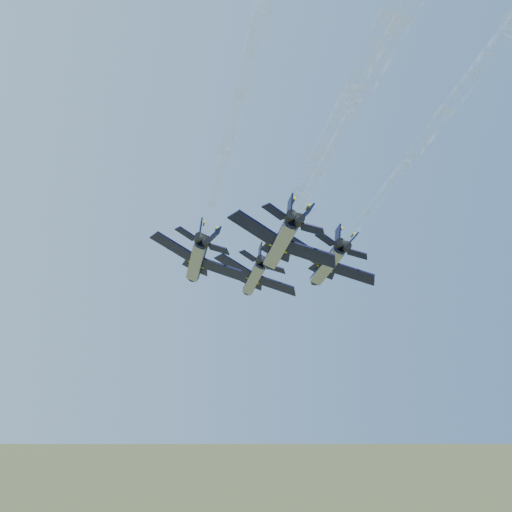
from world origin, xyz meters
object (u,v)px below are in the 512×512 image
jet_left (197,260)px  jet_slot (281,243)px  jet_lead (254,277)px  jet_right (328,264)px

jet_left → jet_slot: bearing=-54.7°
jet_lead → jet_right: size_ratio=1.00×
jet_left → jet_slot: (3.27, -15.43, 0.00)m
jet_left → jet_slot: same height
jet_right → jet_slot: (-13.73, -9.51, 0.00)m
jet_left → jet_lead: bearing=57.1°
jet_lead → jet_slot: bearing=-90.9°
jet_lead → jet_slot: same height
jet_lead → jet_left: (-14.57, -9.75, 0.00)m
jet_left → jet_right: same height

